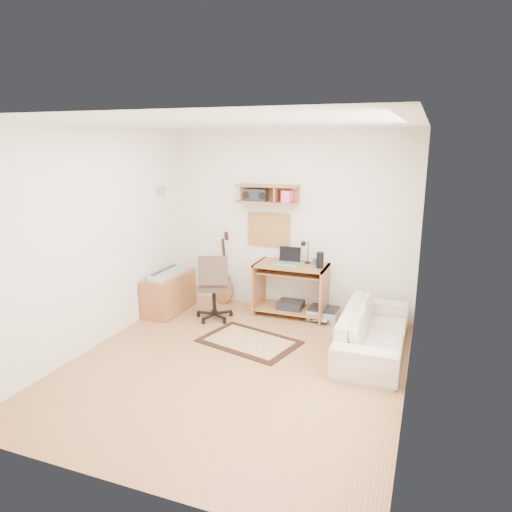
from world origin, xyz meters
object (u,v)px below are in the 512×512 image
at_px(printer, 324,313).
at_px(sofa, 374,323).
at_px(cabinet, 169,293).
at_px(desk, 291,290).
at_px(task_chair, 214,286).

relative_size(printer, sofa, 0.23).
xyz_separation_m(cabinet, printer, (2.18, 0.49, -0.19)).
relative_size(cabinet, printer, 2.19).
relative_size(cabinet, sofa, 0.50).
relative_size(desk, task_chair, 1.04).
distance_m(desk, sofa, 1.49).
bearing_deg(task_chair, sofa, -30.83).
xyz_separation_m(cabinet, sofa, (2.96, -0.33, 0.08)).
relative_size(desk, sofa, 0.56).
relative_size(desk, printer, 2.43).
bearing_deg(cabinet, printer, 12.55).
height_order(desk, cabinet, desk).
bearing_deg(printer, desk, -176.98).
bearing_deg(cabinet, task_chair, -3.08).
bearing_deg(sofa, task_chair, 82.52).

